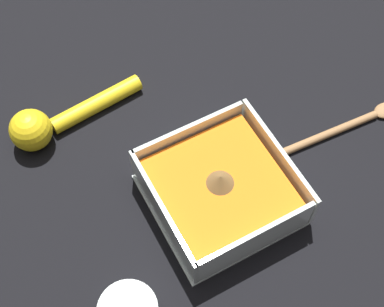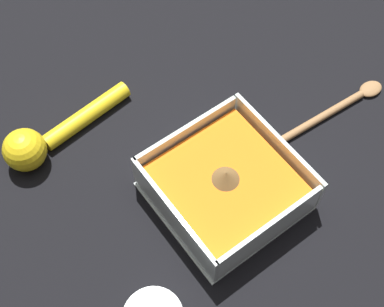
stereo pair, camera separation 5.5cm
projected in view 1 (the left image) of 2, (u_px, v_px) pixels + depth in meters
ground_plane at (223, 207)px, 0.75m from camera, size 4.00×4.00×0.00m
square_dish at (221, 190)px, 0.73m from camera, size 0.18×0.18×0.07m
lemon_squeezer at (51, 122)px, 0.79m from camera, size 0.06×0.21×0.06m
wooden_spoon at (345, 127)px, 0.81m from camera, size 0.03×0.22×0.01m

